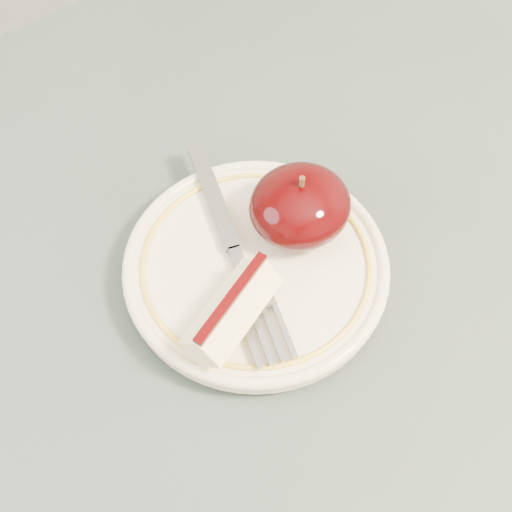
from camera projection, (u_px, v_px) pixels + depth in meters
table at (321, 443)px, 0.53m from camera, size 0.90×0.90×0.75m
plate at (256, 267)px, 0.50m from camera, size 0.19×0.19×0.02m
apple_half at (300, 206)px, 0.49m from camera, size 0.07×0.07×0.05m
apple_wedge at (232, 310)px, 0.45m from camera, size 0.08×0.06×0.04m
fork at (234, 250)px, 0.49m from camera, size 0.08×0.19×0.00m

